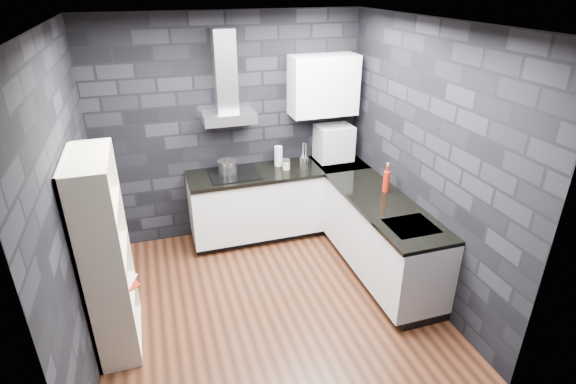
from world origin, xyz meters
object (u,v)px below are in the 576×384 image
bookshelf (106,256)px  storage_jar (286,165)px  appliance_garage (334,143)px  pot (227,167)px  glass_vase (278,156)px  utensil_crock (304,162)px  red_bottle (386,181)px  fruit_bowl (104,261)px

bookshelf → storage_jar: bearing=51.9°
appliance_garage → pot: bearing=-179.3°
glass_vase → appliance_garage: 0.73m
utensil_crock → bookshelf: size_ratio=0.08×
glass_vase → appliance_garage: (0.72, -0.02, 0.10)m
pot → appliance_garage: (1.37, 0.03, 0.15)m
appliance_garage → red_bottle: 1.07m
fruit_bowl → pot: bearing=50.3°
storage_jar → fruit_bowl: storage_jar is taller
pot → bookshelf: bookshelf is taller
appliance_garage → fruit_bowl: (-2.68, -1.60, -0.19)m
fruit_bowl → red_bottle: bearing=11.0°
red_bottle → bookshelf: bearing=-171.5°
glass_vase → utensil_crock: size_ratio=1.82×
glass_vase → utensil_crock: bearing=-30.5°
bookshelf → red_bottle: bearing=26.5°
storage_jar → fruit_bowl: (-2.00, -1.47, -0.02)m
pot → bookshelf: size_ratio=0.12×
glass_vase → red_bottle: (0.90, -1.07, -0.01)m
pot → fruit_bowl: size_ratio=1.16×
glass_vase → bookshelf: (-1.95, -1.49, -0.12)m
storage_jar → red_bottle: red_bottle is taller
utensil_crock → appliance_garage: size_ratio=0.31×
pot → fruit_bowl: 2.04m
storage_jar → fruit_bowl: bearing=-143.7°
pot → red_bottle: (1.55, -1.02, 0.04)m
glass_vase → bookshelf: bookshelf is taller
storage_jar → appliance_garage: 0.70m
pot → appliance_garage: 1.38m
pot → utensil_crock: bearing=-7.0°
bookshelf → utensil_crock: bearing=48.9°
red_bottle → fruit_bowl: red_bottle is taller
pot → red_bottle: red_bottle is taller
pot → glass_vase: 0.65m
glass_vase → bookshelf: 2.46m
utensil_crock → fruit_bowl: size_ratio=0.71×
storage_jar → appliance_garage: appliance_garage is taller
glass_vase → bookshelf: size_ratio=0.14×
glass_vase → utensil_crock: (0.27, -0.16, -0.06)m
appliance_garage → fruit_bowl: appliance_garage is taller
appliance_garage → bookshelf: (-2.68, -1.47, -0.22)m
pot → appliance_garage: appliance_garage is taller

